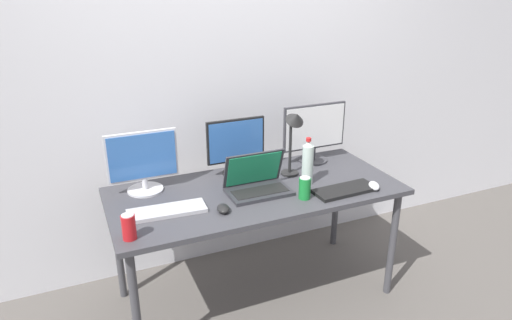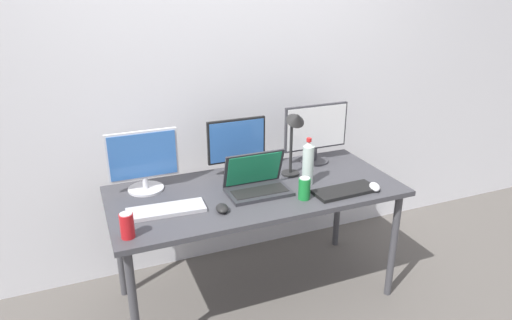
% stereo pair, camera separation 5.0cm
% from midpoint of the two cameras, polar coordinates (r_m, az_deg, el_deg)
% --- Properties ---
extents(ground_plane, '(16.00, 16.00, 0.00)m').
position_cam_midpoint_polar(ground_plane, '(3.04, 0.49, -16.33)').
color(ground_plane, '#5B5651').
extents(wall_back, '(7.00, 0.08, 2.60)m').
position_cam_midpoint_polar(wall_back, '(3.01, -3.85, 10.62)').
color(wall_back, silver).
rests_on(wall_back, ground).
extents(work_desk, '(1.68, 0.76, 0.74)m').
position_cam_midpoint_polar(work_desk, '(2.68, 0.54, -4.81)').
color(work_desk, '#424247').
rests_on(work_desk, ground).
extents(monitor_left, '(0.40, 0.20, 0.36)m').
position_cam_midpoint_polar(monitor_left, '(2.64, -13.38, -0.09)').
color(monitor_left, silver).
rests_on(monitor_left, work_desk).
extents(monitor_center, '(0.37, 0.17, 0.35)m').
position_cam_midpoint_polar(monitor_center, '(2.79, -1.91, 1.88)').
color(monitor_center, black).
rests_on(monitor_center, work_desk).
extents(monitor_right, '(0.44, 0.19, 0.39)m').
position_cam_midpoint_polar(monitor_right, '(3.01, 7.96, 3.55)').
color(monitor_right, '#38383D').
rests_on(monitor_right, work_desk).
extents(laptop_silver, '(0.35, 0.23, 0.23)m').
position_cam_midpoint_polar(laptop_silver, '(2.60, 0.65, -2.86)').
color(laptop_silver, '#2D2D33').
rests_on(laptop_silver, work_desk).
extents(keyboard_main, '(0.38, 0.16, 0.02)m').
position_cam_midpoint_polar(keyboard_main, '(2.66, 11.63, -3.79)').
color(keyboard_main, black).
rests_on(keyboard_main, work_desk).
extents(keyboard_aux, '(0.41, 0.17, 0.02)m').
position_cam_midpoint_polar(keyboard_aux, '(2.44, -10.59, -6.15)').
color(keyboard_aux, '#B2B2B7').
rests_on(keyboard_aux, work_desk).
extents(mouse_by_keyboard, '(0.09, 0.12, 0.04)m').
position_cam_midpoint_polar(mouse_by_keyboard, '(2.72, 15.11, -3.26)').
color(mouse_by_keyboard, silver).
rests_on(mouse_by_keyboard, work_desk).
extents(mouse_by_laptop, '(0.08, 0.10, 0.04)m').
position_cam_midpoint_polar(mouse_by_laptop, '(2.40, -3.66, -6.04)').
color(mouse_by_laptop, black).
rests_on(mouse_by_laptop, work_desk).
extents(water_bottle, '(0.07, 0.07, 0.29)m').
position_cam_midpoint_polar(water_bottle, '(2.69, 7.05, -0.36)').
color(water_bottle, silver).
rests_on(water_bottle, work_desk).
extents(soda_can_near_keyboard, '(0.07, 0.07, 0.13)m').
position_cam_midpoint_polar(soda_can_near_keyboard, '(2.22, -15.20, -7.91)').
color(soda_can_near_keyboard, red).
rests_on(soda_can_near_keyboard, work_desk).
extents(soda_can_by_laptop, '(0.07, 0.07, 0.13)m').
position_cam_midpoint_polar(soda_can_by_laptop, '(2.53, 6.63, -3.55)').
color(soda_can_by_laptop, '#197F33').
rests_on(soda_can_by_laptop, work_desk).
extents(desk_lamp, '(0.11, 0.18, 0.44)m').
position_cam_midpoint_polar(desk_lamp, '(2.71, 5.40, 3.65)').
color(desk_lamp, black).
rests_on(desk_lamp, work_desk).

